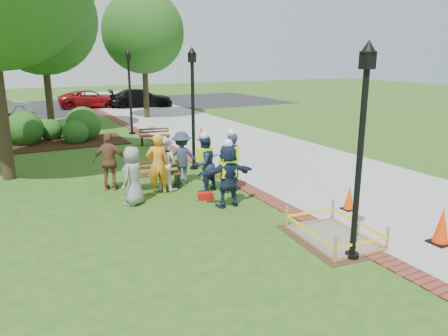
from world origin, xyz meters
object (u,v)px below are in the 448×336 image
lamp_near (361,137)px  hivis_worker_c (204,162)px  hivis_worker_b (231,161)px  wet_concrete_pad (334,229)px  bench_near (155,181)px  hivis_worker_a (228,173)px  cone_front (442,227)px

lamp_near → hivis_worker_c: size_ratio=2.33×
lamp_near → hivis_worker_b: lamp_near is taller
wet_concrete_pad → lamp_near: 2.43m
wet_concrete_pad → lamp_near: lamp_near is taller
bench_near → lamp_near: size_ratio=0.37×
hivis_worker_a → hivis_worker_c: (-0.00, 1.48, -0.02)m
bench_near → hivis_worker_c: hivis_worker_c is taller
cone_front → hivis_worker_c: bearing=117.0°
bench_near → wet_concrete_pad: bearing=-67.0°
cone_front → hivis_worker_a: bearing=124.4°
hivis_worker_a → hivis_worker_b: 1.29m
hivis_worker_c → cone_front: bearing=-63.0°
cone_front → lamp_near: 3.02m
lamp_near → hivis_worker_c: 5.68m
cone_front → hivis_worker_c: 6.51m
hivis_worker_b → hivis_worker_c: 0.79m
lamp_near → hivis_worker_a: lamp_near is taller
hivis_worker_a → bench_near: bearing=117.1°
lamp_near → hivis_worker_c: lamp_near is taller
lamp_near → hivis_worker_b: size_ratio=2.22×
hivis_worker_b → cone_front: bearing=-67.2°
cone_front → hivis_worker_c: (-2.95, 5.79, 0.50)m
bench_near → hivis_worker_b: (1.91, -1.32, 0.69)m
bench_near → hivis_worker_b: bearing=-34.6°
cone_front → bench_near: bearing=121.9°
wet_concrete_pad → bench_near: size_ratio=1.55×
hivis_worker_b → hivis_worker_c: size_ratio=1.05×
cone_front → hivis_worker_b: hivis_worker_b is taller
bench_near → cone_front: (4.17, -6.71, 0.14)m
lamp_near → hivis_worker_b: (-0.10, 5.00, -1.53)m
hivis_worker_b → hivis_worker_c: (-0.68, 0.39, -0.04)m
bench_near → hivis_worker_a: hivis_worker_a is taller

